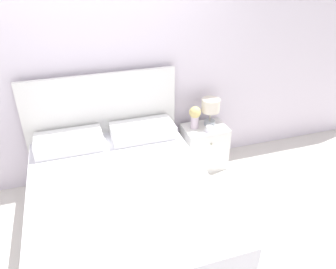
% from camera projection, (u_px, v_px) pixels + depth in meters
% --- Properties ---
extents(ground_plane, '(12.00, 12.00, 0.00)m').
position_uv_depth(ground_plane, '(109.00, 173.00, 3.94)').
color(ground_plane, silver).
extents(wall_back, '(8.00, 0.06, 2.60)m').
position_uv_depth(wall_back, '(96.00, 66.00, 3.35)').
color(wall_back, white).
rests_on(wall_back, ground_plane).
extents(bed, '(1.63, 2.00, 1.24)m').
position_uv_depth(bed, '(122.00, 202.00, 3.02)').
color(bed, white).
rests_on(bed, ground_plane).
extents(nightstand, '(0.50, 0.38, 0.53)m').
position_uv_depth(nightstand, '(204.00, 147.00, 3.95)').
color(nightstand, white).
rests_on(nightstand, ground_plane).
extents(table_lamp, '(0.21, 0.21, 0.33)m').
position_uv_depth(table_lamp, '(211.00, 107.00, 3.76)').
color(table_lamp, '#A8B2BC').
rests_on(table_lamp, nightstand).
extents(flower_vase, '(0.14, 0.14, 0.27)m').
position_uv_depth(flower_vase, '(195.00, 116.00, 3.73)').
color(flower_vase, silver).
rests_on(flower_vase, nightstand).
extents(teacup, '(0.13, 0.13, 0.07)m').
position_uv_depth(teacup, '(209.00, 129.00, 3.72)').
color(teacup, white).
rests_on(teacup, nightstand).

